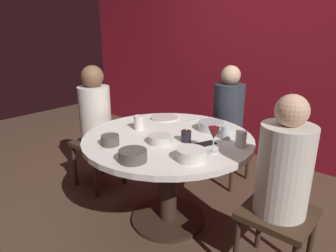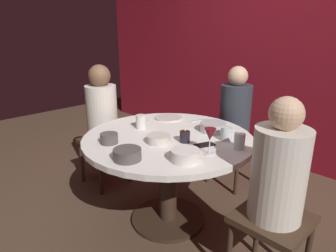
{
  "view_description": "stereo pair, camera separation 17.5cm",
  "coord_description": "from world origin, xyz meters",
  "views": [
    {
      "loc": [
        1.37,
        -1.6,
        1.51
      ],
      "look_at": [
        0.0,
        0.0,
        0.82
      ],
      "focal_mm": 31.76,
      "sensor_mm": 36.0,
      "label": 1
    },
    {
      "loc": [
        1.5,
        -1.48,
        1.51
      ],
      "look_at": [
        0.0,
        0.0,
        0.82
      ],
      "focal_mm": 31.76,
      "sensor_mm": 36.0,
      "label": 2
    }
  ],
  "objects": [
    {
      "name": "dining_table",
      "position": [
        0.0,
        0.0,
        0.58
      ],
      "size": [
        1.28,
        1.28,
        0.74
      ],
      "color": "silver",
      "rests_on": "ground"
    },
    {
      "name": "cup_by_left_diner",
      "position": [
        0.51,
        0.17,
        0.79
      ],
      "size": [
        0.07,
        0.07,
        0.11
      ],
      "primitive_type": "cylinder",
      "color": "silver",
      "rests_on": "dining_table"
    },
    {
      "name": "wine_glass",
      "position": [
        0.43,
        -0.05,
        0.87
      ],
      "size": [
        0.08,
        0.08,
        0.18
      ],
      "color": "silver",
      "rests_on": "dining_table"
    },
    {
      "name": "dinner_plate",
      "position": [
        -0.32,
        0.32,
        0.75
      ],
      "size": [
        0.25,
        0.25,
        0.01
      ],
      "primitive_type": "cylinder",
      "color": "beige",
      "rests_on": "dining_table"
    },
    {
      "name": "bowl_small_white",
      "position": [
        -0.19,
        -0.4,
        0.77
      ],
      "size": [
        0.12,
        0.12,
        0.07
      ],
      "primitive_type": "cylinder",
      "color": "#4C4742",
      "rests_on": "dining_table"
    },
    {
      "name": "bowl_serving_large",
      "position": [
        0.17,
        0.33,
        0.77
      ],
      "size": [
        0.21,
        0.21,
        0.07
      ],
      "primitive_type": "cylinder",
      "color": "#B7B7BC",
      "rests_on": "dining_table"
    },
    {
      "name": "seated_diner_right",
      "position": [
        0.87,
        0.0,
        0.73
      ],
      "size": [
        0.4,
        0.4,
        1.18
      ],
      "rotation": [
        0.0,
        0.0,
        3.14
      ],
      "color": "#3F2D1E",
      "rests_on": "ground"
    },
    {
      "name": "fork_near_plate",
      "position": [
        -0.4,
        0.05,
        0.74
      ],
      "size": [
        0.04,
        0.18,
        0.01
      ],
      "primitive_type": "cube",
      "rotation": [
        0.0,
        0.0,
        -0.12
      ],
      "color": "#B7B7BC",
      "rests_on": "dining_table"
    },
    {
      "name": "cup_by_right_diner",
      "position": [
        0.35,
        0.24,
        0.79
      ],
      "size": [
        0.08,
        0.08,
        0.1
      ],
      "primitive_type": "cylinder",
      "color": "silver",
      "rests_on": "dining_table"
    },
    {
      "name": "cup_near_candle",
      "position": [
        -0.28,
        -0.03,
        0.79
      ],
      "size": [
        0.08,
        0.08,
        0.11
      ],
      "primitive_type": "cylinder",
      "color": "silver",
      "rests_on": "dining_table"
    },
    {
      "name": "bowl_sauce_side",
      "position": [
        0.05,
        -0.14,
        0.77
      ],
      "size": [
        0.17,
        0.17,
        0.06
      ],
      "primitive_type": "cylinder",
      "color": "beige",
      "rests_on": "dining_table"
    },
    {
      "name": "bowl_rice_portion",
      "position": [
        0.39,
        -0.23,
        0.78
      ],
      "size": [
        0.18,
        0.18,
        0.07
      ],
      "primitive_type": "cylinder",
      "color": "silver",
      "rests_on": "dining_table"
    },
    {
      "name": "back_wall",
      "position": [
        0.0,
        1.77,
        1.3
      ],
      "size": [
        6.0,
        0.1,
        2.6
      ],
      "primitive_type": "cube",
      "color": "maroon",
      "rests_on": "ground"
    },
    {
      "name": "ground_plane",
      "position": [
        0.0,
        0.0,
        0.0
      ],
      "size": [
        8.0,
        8.0,
        0.0
      ],
      "primitive_type": "plane",
      "color": "#4C3828"
    },
    {
      "name": "candle_holder",
      "position": [
        0.17,
        -0.0,
        0.78
      ],
      "size": [
        0.07,
        0.07,
        0.1
      ],
      "color": "black",
      "rests_on": "dining_table"
    },
    {
      "name": "seated_diner_left",
      "position": [
        -0.9,
        0.0,
        0.74
      ],
      "size": [
        0.4,
        0.4,
        1.2
      ],
      "rotation": [
        0.0,
        0.0,
        6.28
      ],
      "color": "#3F2D1E",
      "rests_on": "ground"
    },
    {
      "name": "knife_near_plate",
      "position": [
        -0.08,
        0.48,
        0.74
      ],
      "size": [
        0.07,
        0.18,
        0.01
      ],
      "primitive_type": "cube",
      "rotation": [
        0.0,
        0.0,
        -0.29
      ],
      "color": "#B7B7BC",
      "rests_on": "dining_table"
    },
    {
      "name": "seated_diner_back",
      "position": [
        0.0,
        0.9,
        0.73
      ],
      "size": [
        0.4,
        0.4,
        1.18
      ],
      "rotation": [
        0.0,
        0.0,
        4.71
      ],
      "color": "#3F2D1E",
      "rests_on": "ground"
    },
    {
      "name": "bowl_salad_center",
      "position": [
        0.12,
        -0.47,
        0.77
      ],
      "size": [
        0.18,
        0.18,
        0.07
      ],
      "primitive_type": "cylinder",
      "color": "#4C4742",
      "rests_on": "dining_table"
    },
    {
      "name": "cell_phone",
      "position": [
        0.31,
        0.05,
        0.74
      ],
      "size": [
        0.11,
        0.16,
        0.01
      ],
      "primitive_type": "cube",
      "rotation": [
        0.0,
        0.0,
        5.94
      ],
      "color": "black",
      "rests_on": "dining_table"
    }
  ]
}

